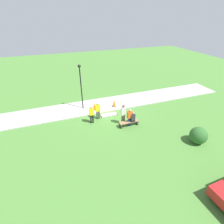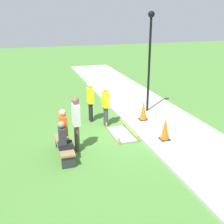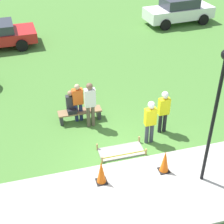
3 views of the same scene
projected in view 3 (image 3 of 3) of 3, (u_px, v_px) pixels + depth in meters
ground_plane at (131, 161)px, 11.51m from camera, size 60.00×60.00×0.00m
sidewalk at (147, 193)px, 10.26m from camera, size 28.00×3.06×0.10m
wet_concrete_patch at (121, 151)px, 11.88m from camera, size 1.59×0.75×0.26m
traffic_cone_near_patch at (101, 172)px, 10.37m from camera, size 0.34×0.34×0.82m
traffic_cone_far_patch at (165, 161)px, 10.78m from camera, size 0.34×0.34×0.81m
park_bench at (80, 113)px, 13.32m from camera, size 1.68×0.44×0.44m
person_seated_on_bench at (71, 103)px, 13.03m from camera, size 0.36×0.44×0.89m
worker_supervisor at (150, 119)px, 11.80m from camera, size 0.40×0.25×1.72m
worker_assistant at (164, 109)px, 12.31m from camera, size 0.40×0.25×1.73m
bystander_in_orange_shirt at (78, 101)px, 12.97m from camera, size 0.40×0.22×1.62m
bystander_in_gray_shirt at (90, 102)px, 12.59m from camera, size 0.40×0.24×1.86m
lamppost_near at (217, 103)px, 9.14m from camera, size 0.28×0.28×4.35m
parked_car_white at (179, 10)px, 22.17m from camera, size 4.56×2.23×1.65m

